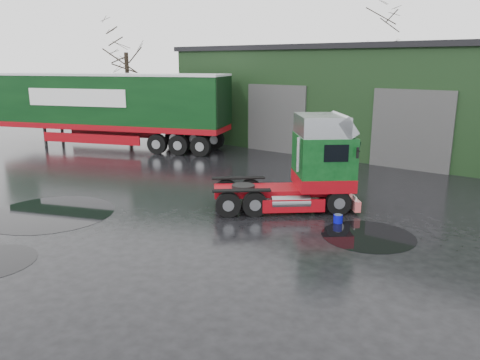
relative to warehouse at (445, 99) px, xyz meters
name	(u,v)px	position (x,y,z in m)	size (l,w,h in m)	color
ground	(192,242)	(-2.00, -20.00, -3.16)	(100.00, 100.00, 0.00)	black
warehouse	(445,99)	(0.00, 0.00, 0.00)	(32.40, 12.40, 6.30)	black
hero_tractor	(281,162)	(-1.72, -15.50, -1.40)	(2.39, 5.64, 3.50)	#0C4116
trailer_left	(112,111)	(-17.07, -11.00, -0.82)	(3.08, 15.05, 4.67)	silver
wash_bucket	(338,219)	(0.77, -15.74, -3.01)	(0.31, 0.31, 0.29)	#0809B1
tree_left	(127,78)	(-19.00, -8.00, 1.09)	(4.40, 4.40, 8.50)	black
tree_back_a	(379,69)	(-8.00, 10.00, 1.59)	(4.40, 4.40, 9.50)	black
puddle_1	(368,236)	(2.07, -16.31, -3.15)	(2.92, 2.92, 0.01)	black
puddle_2	(51,213)	(-7.96, -21.04, -3.15)	(4.47, 4.47, 0.01)	black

